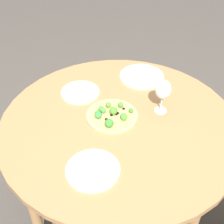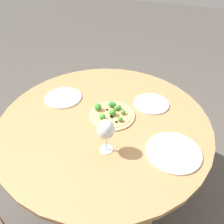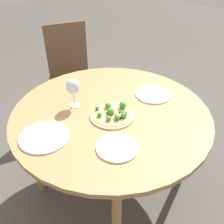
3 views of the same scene
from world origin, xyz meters
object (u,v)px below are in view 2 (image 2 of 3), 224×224
object	(u,v)px
plate_near	(151,104)
plate_side	(174,152)
pizza	(111,114)
wine_glass	(106,130)
plate_far	(63,98)

from	to	relation	value
plate_near	plate_side	world-z (taller)	same
pizza	plate_near	xyz separation A→B (m)	(0.19, 0.20, -0.01)
pizza	wine_glass	bearing A→B (deg)	-72.85
wine_glass	plate_side	size ratio (longest dim) A/B	0.71
plate_near	plate_far	world-z (taller)	same
plate_near	plate_side	bearing A→B (deg)	-59.90
plate_far	plate_side	size ratio (longest dim) A/B	0.88
plate_far	plate_side	world-z (taller)	same
plate_far	plate_near	bearing A→B (deg)	15.69
pizza	wine_glass	size ratio (longest dim) A/B	1.40
pizza	plate_far	xyz separation A→B (m)	(-0.36, 0.04, -0.01)
wine_glass	plate_side	xyz separation A→B (m)	(0.31, 0.11, -0.13)
plate_side	pizza	bearing A→B (deg)	159.57
pizza	wine_glass	distance (m)	0.29
plate_near	plate_far	size ratio (longest dim) A/B	0.92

